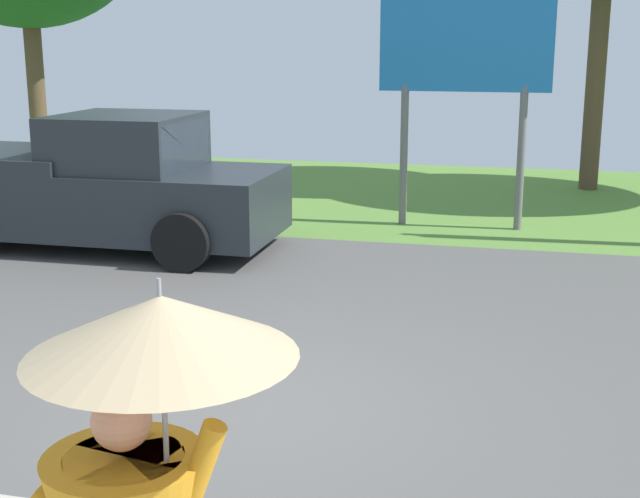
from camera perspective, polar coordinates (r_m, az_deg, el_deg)
name	(u,v)px	position (r m, az deg, el deg)	size (l,w,h in m)	color
ground_plane	(327,306)	(9.95, 0.46, -3.73)	(40.00, 22.00, 0.20)	#565451
pickup_truck	(97,186)	(12.78, -14.26, 4.00)	(5.20, 2.28, 1.88)	#23282D
roadside_billboard	(465,62)	(13.72, 9.41, 11.92)	(2.60, 0.12, 3.50)	slate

